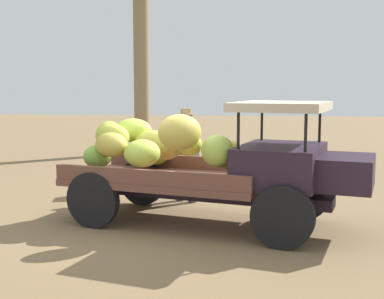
# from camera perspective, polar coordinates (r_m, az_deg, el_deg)

# --- Properties ---
(ground_plane) EXTENTS (60.00, 60.00, 0.00)m
(ground_plane) POSITION_cam_1_polar(r_m,az_deg,el_deg) (7.94, -2.25, -8.14)
(ground_plane) COLOR olive
(truck) EXTENTS (4.66, 2.66, 1.85)m
(truck) POSITION_cam_1_polar(r_m,az_deg,el_deg) (7.67, 2.33, -1.47)
(truck) COLOR #281A29
(truck) RESTS_ON ground
(farmer) EXTENTS (0.57, 0.53, 1.69)m
(farmer) POSITION_cam_1_polar(r_m,az_deg,el_deg) (9.25, -0.66, 0.06)
(farmer) COLOR #4F5366
(farmer) RESTS_ON ground
(wooden_crate) EXTENTS (0.64, 0.51, 0.49)m
(wooden_crate) POSITION_cam_1_polar(r_m,az_deg,el_deg) (10.00, -10.10, -3.66)
(wooden_crate) COLOR olive
(wooden_crate) RESTS_ON ground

